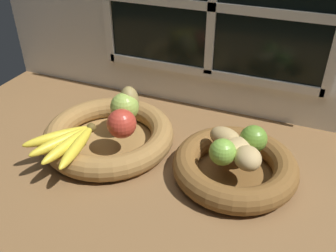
% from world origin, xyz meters
% --- Properties ---
extents(ground_plane, '(1.40, 0.90, 0.03)m').
position_xyz_m(ground_plane, '(0.00, 0.00, -0.01)').
color(ground_plane, brown).
extents(back_wall, '(1.40, 0.05, 0.55)m').
position_xyz_m(back_wall, '(0.00, 0.30, 0.28)').
color(back_wall, silver).
rests_on(back_wall, ground_plane).
extents(fruit_bowl_left, '(0.34, 0.34, 0.06)m').
position_xyz_m(fruit_bowl_left, '(-0.18, -0.00, 0.03)').
color(fruit_bowl_left, olive).
rests_on(fruit_bowl_left, ground_plane).
extents(fruit_bowl_right, '(0.29, 0.29, 0.06)m').
position_xyz_m(fruit_bowl_right, '(0.16, -0.00, 0.03)').
color(fruit_bowl_right, brown).
rests_on(fruit_bowl_right, ground_plane).
extents(apple_green_back, '(0.07, 0.07, 0.07)m').
position_xyz_m(apple_green_back, '(-0.15, 0.04, 0.10)').
color(apple_green_back, '#99B74C').
rests_on(apple_green_back, fruit_bowl_left).
extents(apple_red_right, '(0.07, 0.07, 0.07)m').
position_xyz_m(apple_red_right, '(-0.12, -0.03, 0.10)').
color(apple_red_right, '#B73828').
rests_on(apple_red_right, fruit_bowl_left).
extents(pear_brown, '(0.08, 0.08, 0.08)m').
position_xyz_m(pear_brown, '(-0.15, 0.07, 0.10)').
color(pear_brown, olive).
rests_on(pear_brown, fruit_bowl_left).
extents(banana_bunch_front, '(0.15, 0.18, 0.03)m').
position_xyz_m(banana_bunch_front, '(-0.22, -0.12, 0.07)').
color(banana_bunch_front, yellow).
rests_on(banana_bunch_front, fruit_bowl_left).
extents(potato_small, '(0.08, 0.09, 0.05)m').
position_xyz_m(potato_small, '(0.19, -0.03, 0.08)').
color(potato_small, tan).
rests_on(potato_small, fruit_bowl_right).
extents(potato_oblong, '(0.09, 0.07, 0.05)m').
position_xyz_m(potato_oblong, '(0.12, 0.03, 0.08)').
color(potato_oblong, tan).
rests_on(potato_oblong, fruit_bowl_right).
extents(potato_large, '(0.09, 0.09, 0.04)m').
position_xyz_m(potato_large, '(0.16, -0.00, 0.08)').
color(potato_large, tan).
rests_on(potato_large, fruit_bowl_right).
extents(potato_back, '(0.07, 0.09, 0.04)m').
position_xyz_m(potato_back, '(0.17, 0.04, 0.08)').
color(potato_back, '#A38451').
rests_on(potato_back, fruit_bowl_right).
extents(lime_near, '(0.06, 0.06, 0.06)m').
position_xyz_m(lime_near, '(0.13, -0.04, 0.09)').
color(lime_near, '#7AAD3D').
rests_on(lime_near, fruit_bowl_right).
extents(lime_far, '(0.06, 0.06, 0.06)m').
position_xyz_m(lime_far, '(0.18, 0.04, 0.09)').
color(lime_far, olive).
rests_on(lime_far, fruit_bowl_right).
extents(chili_pepper, '(0.11, 0.06, 0.02)m').
position_xyz_m(chili_pepper, '(0.16, 0.01, 0.07)').
color(chili_pepper, red).
rests_on(chili_pepper, fruit_bowl_right).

